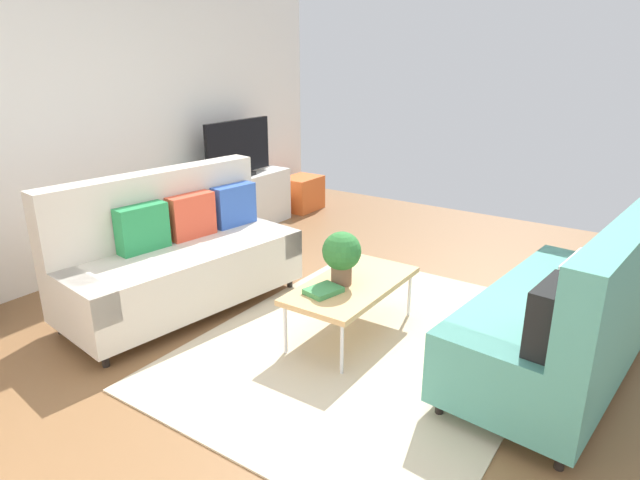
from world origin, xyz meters
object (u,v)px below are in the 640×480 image
(table_book_0, at_px, (323,291))
(tv_console, at_px, (240,203))
(storage_trunk, at_px, (302,193))
(couch_green, at_px, (570,315))
(vase_0, at_px, (198,178))
(couch_beige, at_px, (177,255))
(bottle_1, at_px, (223,173))
(coffee_table, at_px, (352,286))
(tv, at_px, (238,149))
(potted_plant, at_px, (342,254))
(bottle_0, at_px, (216,177))

(table_book_0, bearing_deg, tv_console, 53.71)
(tv_console, distance_m, storage_trunk, 1.11)
(couch_green, height_order, vase_0, couch_green)
(couch_beige, bearing_deg, storage_trunk, -155.02)
(tv_console, relative_size, bottle_1, 7.53)
(bottle_1, bearing_deg, coffee_table, -116.12)
(coffee_table, bearing_deg, couch_beige, 104.88)
(coffee_table, distance_m, vase_0, 2.64)
(tv, bearing_deg, couch_green, -107.18)
(couch_beige, height_order, tv, tv)
(potted_plant, xyz_separation_m, table_book_0, (-0.21, 0.02, -0.21))
(potted_plant, distance_m, vase_0, 2.59)
(storage_trunk, bearing_deg, couch_green, -121.40)
(tv_console, relative_size, table_book_0, 5.83)
(coffee_table, distance_m, tv, 2.86)
(tv, relative_size, table_book_0, 4.17)
(storage_trunk, xyz_separation_m, potted_plant, (-2.61, -2.26, 0.43))
(couch_green, xyz_separation_m, vase_0, (0.60, 3.88, 0.27))
(potted_plant, bearing_deg, tv_console, 57.32)
(couch_beige, xyz_separation_m, bottle_1, (1.54, 0.96, 0.28))
(tv_console, distance_m, tv, 0.63)
(coffee_table, bearing_deg, potted_plant, 136.83)
(vase_0, bearing_deg, bottle_1, -17.23)
(storage_trunk, relative_size, table_book_0, 2.17)
(couch_green, bearing_deg, bottle_0, 84.30)
(couch_beige, relative_size, tv_console, 1.43)
(vase_0, bearing_deg, coffee_table, -109.53)
(tv, relative_size, potted_plant, 2.56)
(couch_beige, relative_size, storage_trunk, 3.84)
(vase_0, bearing_deg, storage_trunk, -5.10)
(storage_trunk, xyz_separation_m, table_book_0, (-2.82, -2.24, 0.22))
(tv, bearing_deg, vase_0, 173.12)
(bottle_1, bearing_deg, potted_plant, -117.81)
(couch_green, distance_m, tv, 4.02)
(couch_green, height_order, coffee_table, couch_green)
(couch_green, height_order, bottle_0, couch_green)
(tv_console, height_order, bottle_0, bottle_0)
(coffee_table, xyz_separation_m, potted_plant, (-0.06, 0.06, 0.26))
(couch_beige, distance_m, bottle_0, 1.74)
(couch_green, relative_size, potted_plant, 5.07)
(coffee_table, bearing_deg, bottle_1, 63.88)
(tv_console, distance_m, potted_plant, 2.82)
(coffee_table, bearing_deg, bottle_0, 66.03)
(potted_plant, bearing_deg, tv, 57.10)
(coffee_table, distance_m, bottle_0, 2.62)
(table_book_0, relative_size, vase_0, 1.59)
(coffee_table, xyz_separation_m, tv, (1.45, 2.40, 0.56))
(couch_green, relative_size, tv_console, 1.41)
(couch_green, bearing_deg, tv_console, 78.84)
(couch_beige, bearing_deg, tv_console, -143.49)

